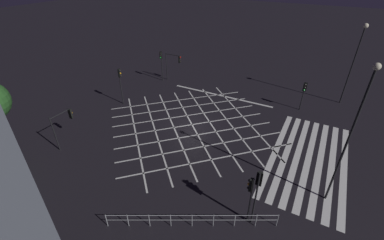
{
  "coord_description": "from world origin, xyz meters",
  "views": [
    {
      "loc": [
        -19.53,
        -10.56,
        14.26
      ],
      "look_at": [
        0.0,
        0.0,
        0.56
      ],
      "focal_mm": 24.0,
      "sensor_mm": 36.0,
      "label": 1
    }
  ],
  "objects": [
    {
      "name": "ground_plane",
      "position": [
        0.0,
        0.0,
        0.0
      ],
      "size": [
        200.0,
        200.0,
        0.0
      ],
      "primitive_type": "plane",
      "color": "black"
    },
    {
      "name": "road_markings",
      "position": [
        0.37,
        -6.37,
        0.0
      ],
      "size": [
        19.36,
        23.91,
        0.01
      ],
      "color": "silver",
      "rests_on": "ground_plane"
    },
    {
      "name": "traffic_light_sw_main",
      "position": [
        -8.31,
        -8.86,
        3.01
      ],
      "size": [
        0.39,
        0.36,
        4.22
      ],
      "color": "black",
      "rests_on": "ground_plane"
    },
    {
      "name": "traffic_light_median_north",
      "position": [
        0.2,
        9.23,
        3.09
      ],
      "size": [
        0.36,
        0.39,
        4.33
      ],
      "rotation": [
        0.0,
        0.0,
        -1.57
      ],
      "color": "black",
      "rests_on": "ground_plane"
    },
    {
      "name": "traffic_light_ne_cross",
      "position": [
        8.85,
        7.56,
        2.83
      ],
      "size": [
        0.36,
        2.4,
        3.86
      ],
      "rotation": [
        0.0,
        0.0,
        -1.57
      ],
      "color": "black",
      "rests_on": "ground_plane"
    },
    {
      "name": "traffic_light_nw_main",
      "position": [
        -8.08,
        8.37,
        2.45
      ],
      "size": [
        2.19,
        0.36,
        3.36
      ],
      "color": "black",
      "rests_on": "ground_plane"
    },
    {
      "name": "traffic_light_sw_cross",
      "position": [
        -8.39,
        -8.51,
        2.59
      ],
      "size": [
        0.36,
        0.39,
        3.61
      ],
      "rotation": [
        0.0,
        0.0,
        1.57
      ],
      "color": "black",
      "rests_on": "ground_plane"
    },
    {
      "name": "traffic_light_ne_main",
      "position": [
        8.16,
        9.16,
        2.97
      ],
      "size": [
        0.39,
        0.36,
        4.16
      ],
      "rotation": [
        0.0,
        0.0,
        3.14
      ],
      "color": "black",
      "rests_on": "ground_plane"
    },
    {
      "name": "traffic_light_se_main",
      "position": [
        8.48,
        -9.21,
        2.38
      ],
      "size": [
        0.39,
        0.36,
        3.33
      ],
      "rotation": [
        0.0,
        0.0,
        3.14
      ],
      "color": "black",
      "rests_on": "ground_plane"
    },
    {
      "name": "street_lamp_east",
      "position": [
        12.65,
        -13.17,
        6.3
      ],
      "size": [
        0.52,
        0.52,
        9.02
      ],
      "color": "black",
      "rests_on": "ground_plane"
    },
    {
      "name": "street_lamp_west",
      "position": [
        -4.0,
        -12.9,
        6.06
      ],
      "size": [
        0.4,
        0.4,
        9.92
      ],
      "color": "black",
      "rests_on": "ground_plane"
    },
    {
      "name": "pedestrian_railing",
      "position": [
        -10.47,
        -5.66,
        0.67
      ],
      "size": [
        5.12,
        9.43,
        1.05
      ],
      "rotation": [
        0.0,
        0.0,
        -1.08
      ],
      "color": "#9EA0A5",
      "rests_on": "ground_plane"
    }
  ]
}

